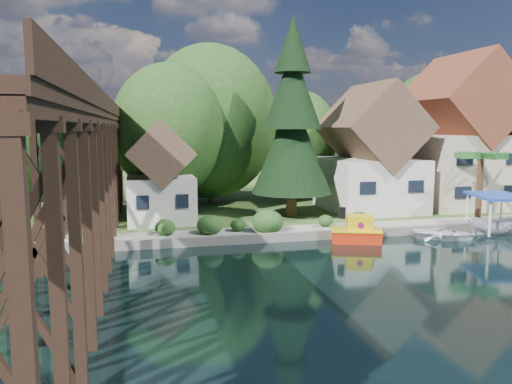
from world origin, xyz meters
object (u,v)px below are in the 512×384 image
at_px(house_left, 370,157).
at_px(tugboat, 357,232).
at_px(house_center, 459,141).
at_px(conifer, 292,122).
at_px(shed, 161,179).
at_px(palm_tree, 481,157).
at_px(boat_canopy, 496,218).
at_px(boat_white_a, 445,233).
at_px(trestle_bridge, 75,171).

xyz_separation_m(house_left, tugboat, (-5.35, -9.29, -4.41)).
bearing_deg(house_center, conifer, -172.85).
xyz_separation_m(house_center, shed, (-27.00, -2.00, -2.59)).
xyz_separation_m(house_left, palm_tree, (6.77, -5.58, 0.20)).
xyz_separation_m(palm_tree, boat_canopy, (-1.42, -3.82, -4.09)).
bearing_deg(boat_canopy, conifer, 148.92).
xyz_separation_m(palm_tree, boat_white_a, (-5.73, -4.15, -4.91)).
relative_size(house_left, palm_tree, 1.99).
distance_m(trestle_bridge, boat_canopy, 28.69).
relative_size(shed, tugboat, 2.09).
xyz_separation_m(house_center, conifer, (-16.61, -2.08, 1.71)).
bearing_deg(palm_tree, boat_white_a, -144.13).
bearing_deg(trestle_bridge, tugboat, 4.99).
xyz_separation_m(trestle_bridge, house_left, (23.00, 10.83, -0.21)).
height_order(house_center, boat_white_a, house_center).
distance_m(house_left, tugboat, 11.59).
bearing_deg(boat_canopy, trestle_bridge, -177.11).
height_order(trestle_bridge, boat_white_a, trestle_bridge).
bearing_deg(boat_white_a, tugboat, 113.73).
bearing_deg(boat_canopy, house_center, 69.79).
bearing_deg(tugboat, boat_white_a, -3.96).
height_order(house_left, palm_tree, house_left).
height_order(house_left, tugboat, house_left).
height_order(tugboat, boat_white_a, tugboat).
distance_m(conifer, boat_canopy, 16.63).
bearing_deg(house_left, boat_canopy, -60.32).
relative_size(palm_tree, boat_canopy, 1.07).
distance_m(house_left, shed, 18.11).
relative_size(house_left, tugboat, 2.93).
distance_m(shed, boat_canopy, 24.79).
bearing_deg(tugboat, palm_tree, 16.99).
bearing_deg(palm_tree, boat_canopy, -110.40).
distance_m(shed, tugboat, 15.17).
bearing_deg(boat_canopy, shed, 161.32).
height_order(house_left, shed, house_left).
xyz_separation_m(tugboat, boat_canopy, (10.70, -0.11, 0.53)).
height_order(house_center, tugboat, house_center).
bearing_deg(shed, palm_tree, -9.35).
bearing_deg(house_center, house_left, -176.82).
bearing_deg(boat_white_a, conifer, 74.42).
xyz_separation_m(house_left, boat_canopy, (5.36, -9.40, -3.89)).
bearing_deg(trestle_bridge, palm_tree, 9.99).
bearing_deg(shed, conifer, -0.46).
distance_m(house_left, palm_tree, 8.78).
relative_size(house_center, shed, 1.77).
distance_m(conifer, palm_tree, 15.19).
height_order(house_center, shed, house_center).
relative_size(house_center, tugboat, 3.69).
relative_size(shed, boat_canopy, 1.51).
xyz_separation_m(conifer, tugboat, (2.26, -7.70, -7.40)).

